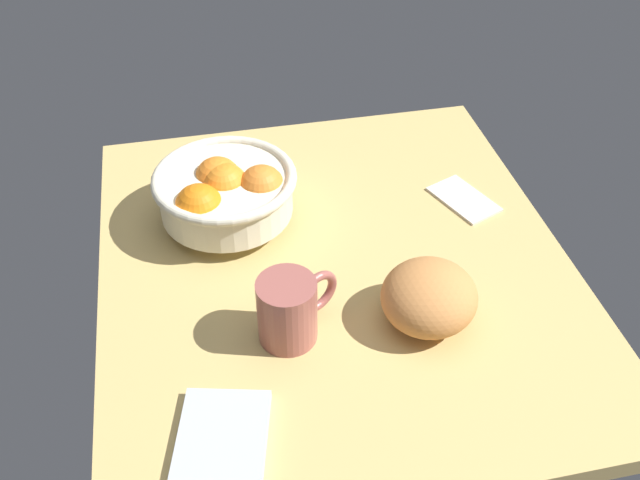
{
  "coord_description": "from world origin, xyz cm",
  "views": [
    {
      "loc": [
        -73.82,
        17.89,
        71.45
      ],
      "look_at": [
        0.1,
        2.39,
        5.0
      ],
      "focal_mm": 40.05,
      "sensor_mm": 36.0,
      "label": 1
    }
  ],
  "objects_px": {
    "bread_loaf": "(429,297)",
    "mug": "(290,309)",
    "napkin_folded": "(464,198)",
    "napkin_spare": "(222,440)",
    "fruit_bowl": "(226,191)"
  },
  "relations": [
    {
      "from": "napkin_folded",
      "to": "bread_loaf",
      "type": "bearing_deg",
      "value": 148.95
    },
    {
      "from": "napkin_folded",
      "to": "mug",
      "type": "xyz_separation_m",
      "value": [
        -0.22,
        0.32,
        0.04
      ]
    },
    {
      "from": "napkin_folded",
      "to": "mug",
      "type": "height_order",
      "value": "mug"
    },
    {
      "from": "bread_loaf",
      "to": "fruit_bowl",
      "type": "bearing_deg",
      "value": 42.5
    },
    {
      "from": "fruit_bowl",
      "to": "napkin_spare",
      "type": "bearing_deg",
      "value": 172.55
    },
    {
      "from": "bread_loaf",
      "to": "mug",
      "type": "bearing_deg",
      "value": 86.5
    },
    {
      "from": "fruit_bowl",
      "to": "bread_loaf",
      "type": "distance_m",
      "value": 0.35
    },
    {
      "from": "bread_loaf",
      "to": "napkin_folded",
      "type": "relative_size",
      "value": 1.17
    },
    {
      "from": "bread_loaf",
      "to": "napkin_spare",
      "type": "bearing_deg",
      "value": 115.22
    },
    {
      "from": "napkin_spare",
      "to": "napkin_folded",
      "type": "bearing_deg",
      "value": -49.25
    },
    {
      "from": "napkin_folded",
      "to": "napkin_spare",
      "type": "distance_m",
      "value": 0.57
    },
    {
      "from": "bread_loaf",
      "to": "mug",
      "type": "height_order",
      "value": "mug"
    },
    {
      "from": "bread_loaf",
      "to": "mug",
      "type": "distance_m",
      "value": 0.18
    },
    {
      "from": "napkin_spare",
      "to": "mug",
      "type": "xyz_separation_m",
      "value": [
        0.15,
        -0.11,
        0.04
      ]
    },
    {
      "from": "fruit_bowl",
      "to": "napkin_spare",
      "type": "height_order",
      "value": "fruit_bowl"
    }
  ]
}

